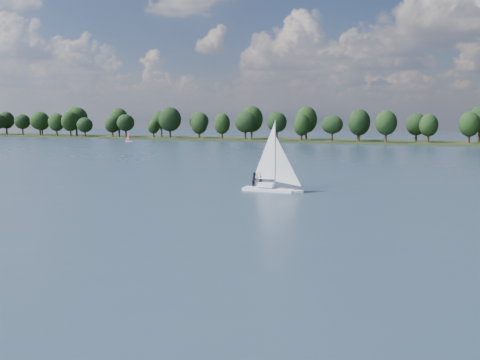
# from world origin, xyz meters

# --- Properties ---
(ground) EXTENTS (700.00, 700.00, 0.00)m
(ground) POSITION_xyz_m (0.00, 100.00, 0.00)
(ground) COLOR #233342
(ground) RESTS_ON ground
(far_shore) EXTENTS (660.00, 40.00, 1.50)m
(far_shore) POSITION_xyz_m (0.00, 212.00, 0.00)
(far_shore) COLOR black
(far_shore) RESTS_ON ground
(sailboat) EXTENTS (7.59, 2.55, 9.83)m
(sailboat) POSITION_xyz_m (3.07, 49.33, 2.74)
(sailboat) COLOR white
(sailboat) RESTS_ON ground
(dinghy_pink) EXTENTS (3.38, 2.21, 5.04)m
(dinghy_pink) POSITION_xyz_m (-119.60, 168.84, 1.19)
(dinghy_pink) COLOR white
(dinghy_pink) RESTS_ON ground
(pontoon) EXTENTS (4.35, 2.85, 0.50)m
(pontoon) POSITION_xyz_m (-159.33, 191.02, 0.00)
(pontoon) COLOR #545759
(pontoon) RESTS_ON ground
(treeline) EXTENTS (563.03, 73.77, 18.64)m
(treeline) POSITION_xyz_m (-3.65, 208.29, 8.16)
(treeline) COLOR black
(treeline) RESTS_ON ground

